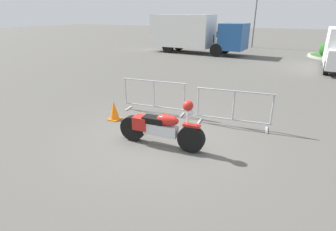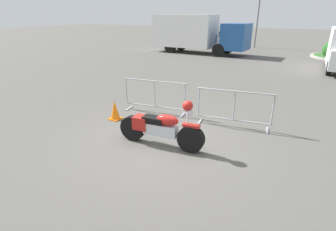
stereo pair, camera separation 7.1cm
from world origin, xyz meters
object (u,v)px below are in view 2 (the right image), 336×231
object	(u,v)px
crowd_barrier_far	(234,108)
parked_car_maroon	(199,38)
pedestrian	(214,42)
street_lamp	(259,6)
parked_car_white	(226,39)
parked_car_green	(174,37)
box_truck	(195,32)
motorcycle	(160,128)
crowd_barrier_near	(155,96)
traffic_cone	(115,110)

from	to	relation	value
crowd_barrier_far	parked_car_maroon	xyz separation A→B (m)	(-8.30, 19.11, 0.19)
pedestrian	street_lamp	distance (m)	6.67
crowd_barrier_far	parked_car_white	xyz separation A→B (m)	(-5.52, 18.98, 0.18)
parked_car_green	parked_car_white	bearing A→B (deg)	-93.79
crowd_barrier_far	parked_car_green	xyz separation A→B (m)	(-11.07, 18.99, 0.16)
box_truck	parked_car_white	xyz separation A→B (m)	(1.12, 5.30, -0.90)
motorcycle	street_lamp	size ratio (longest dim) A/B	0.39
crowd_barrier_far	street_lamp	bearing A→B (deg)	98.25
parked_car_maroon	street_lamp	distance (m)	6.22
crowd_barrier_near	parked_car_maroon	world-z (taller)	parked_car_maroon
crowd_barrier_far	parked_car_white	distance (m)	19.77
box_truck	street_lamp	bearing A→B (deg)	62.43
box_truck	parked_car_white	world-z (taller)	box_truck
parked_car_maroon	pedestrian	world-z (taller)	pedestrian
parked_car_green	parked_car_white	xyz separation A→B (m)	(5.55, -0.01, 0.02)
parked_car_maroon	pedestrian	size ratio (longest dim) A/B	2.62
parked_car_green	parked_car_maroon	world-z (taller)	parked_car_maroon
crowd_barrier_near	pedestrian	distance (m)	14.43
motorcycle	traffic_cone	size ratio (longest dim) A/B	3.75
parked_car_maroon	motorcycle	bearing A→B (deg)	-165.25
box_truck	street_lamp	size ratio (longest dim) A/B	1.38
crowd_barrier_near	parked_car_white	bearing A→B (deg)	98.82
pedestrian	box_truck	bearing A→B (deg)	-49.03
box_truck	parked_car_maroon	world-z (taller)	box_truck
box_truck	parked_car_green	bearing A→B (deg)	133.77
crowd_barrier_far	crowd_barrier_near	bearing A→B (deg)	180.00
parked_car_green	traffic_cone	size ratio (longest dim) A/B	7.22
crowd_barrier_far	pedestrian	distance (m)	15.10
parked_car_white	traffic_cone	xyz separation A→B (m)	(2.17, -20.07, -0.45)
motorcycle	parked_car_green	size ratio (longest dim) A/B	0.52
crowd_barrier_far	street_lamp	distance (m)	20.27
motorcycle	street_lamp	xyz separation A→B (m)	(-1.58, 21.79, 3.24)
crowd_barrier_far	pedestrian	size ratio (longest dim) A/B	1.27
crowd_barrier_far	pedestrian	xyz separation A→B (m)	(-5.13, 14.20, 0.37)
parked_car_white	parked_car_maroon	bearing A→B (deg)	83.57
parked_car_white	crowd_barrier_near	bearing A→B (deg)	-174.82
pedestrian	traffic_cone	distance (m)	15.41
motorcycle	traffic_cone	distance (m)	2.25
street_lamp	parked_car_white	bearing A→B (deg)	-162.49
crowd_barrier_near	parked_car_green	distance (m)	20.81
box_truck	parked_car_maroon	size ratio (longest dim) A/B	1.77
motorcycle	street_lamp	world-z (taller)	street_lamp
box_truck	parked_car_maroon	bearing A→B (deg)	110.90
pedestrian	crowd_barrier_far	bearing A→B (deg)	41.71
box_truck	parked_car_green	xyz separation A→B (m)	(-4.43, 5.32, -0.92)
traffic_cone	street_lamp	world-z (taller)	street_lamp
crowd_barrier_far	traffic_cone	world-z (taller)	crowd_barrier_far
motorcycle	traffic_cone	xyz separation A→B (m)	(-2.07, 0.87, -0.19)
box_truck	motorcycle	bearing A→B (deg)	-67.10
crowd_barrier_near	box_truck	distance (m)	14.31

